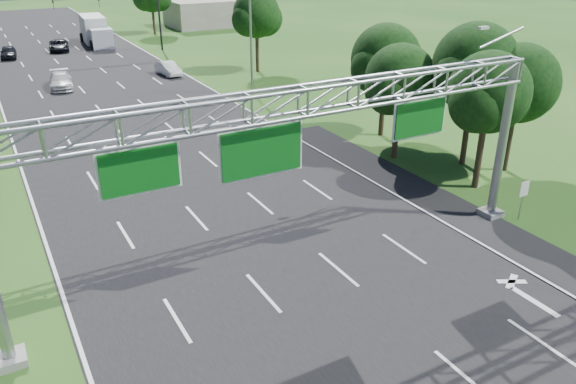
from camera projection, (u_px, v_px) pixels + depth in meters
ground at (164, 148)px, 37.97m from camera, size 220.00×220.00×0.00m
road at (164, 148)px, 37.97m from camera, size 18.00×180.00×0.02m
road_flare at (444, 206)px, 29.77m from camera, size 3.00×30.00×0.02m
sign_gantry at (305, 117)px, 20.95m from camera, size 23.50×1.00×9.56m
regulatory_sign at (524, 192)px, 27.72m from camera, size 0.60×0.08×2.10m
traffic_signal at (130, 9)px, 66.96m from camera, size 12.21×0.24×7.00m
streetlight_r_mid at (249, 31)px, 48.61m from camera, size 2.97×0.22×10.16m
tree_cluster_right at (450, 77)px, 33.72m from camera, size 9.91×14.60×8.68m
tree_verge_rd at (257, 16)px, 57.09m from camera, size 5.76×4.80×8.28m
building_right at (208, 13)px, 89.10m from camera, size 12.00×9.00×4.00m
car_queue_a at (61, 81)px, 52.57m from camera, size 2.58×5.12×1.43m
car_queue_b at (59, 45)px, 69.83m from camera, size 2.86×5.09×1.34m
car_queue_c at (8, 52)px, 65.49m from camera, size 2.13×4.32×1.42m
car_queue_d at (168, 69)px, 57.59m from camera, size 1.78×4.18×1.34m
box_truck at (95, 31)px, 73.78m from camera, size 3.17×9.53×3.55m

